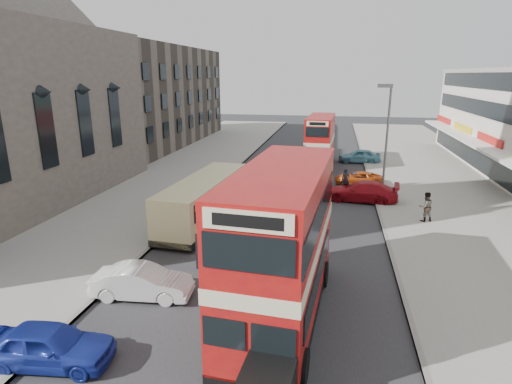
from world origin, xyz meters
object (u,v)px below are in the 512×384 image
Objects in this scene: bus_main at (282,245)px; car_right_a at (362,191)px; street_lamp at (386,133)px; car_right_c at (359,156)px; bus_second at (320,141)px; car_left_front at (142,282)px; pedestrian_near at (426,207)px; car_left_near at (49,345)px; cyclist at (345,186)px; car_right_b at (358,178)px; coach at (205,199)px.

bus_main reaches higher than car_right_a.
street_lamp is at bearing 126.17° from car_right_a.
car_right_c is (4.22, 29.16, -2.20)m from bus_main.
bus_second is 27.30m from car_left_front.
street_lamp is at bearing -87.06° from pedestrian_near.
car_left_near is (-11.86, -20.30, -4.11)m from street_lamp.
street_lamp is 4.09× the size of cyclist.
street_lamp is 6.37m from pedestrian_near.
street_lamp reaches higher than car_left_near.
bus_main reaches higher than cyclist.
car_left_near is at bearing -25.33° from car_right_b.
car_right_b is 0.92× the size of car_right_c.
bus_second reaches higher than coach.
car_right_b is at bearing -4.29° from car_right_c.
car_right_c is at bearing 67.10° from coach.
car_left_front is at bearing -20.19° from car_right_c.
bus_main is 29.54m from car_right_c.
bus_main is 6.12m from car_left_front.
car_right_a is at bearing -150.68° from street_lamp.
car_left_near is 2.00× the size of cyclist.
pedestrian_near is (13.18, 2.26, -0.42)m from coach.
coach is 14.57m from car_right_b.
car_right_a is at bearing -3.25° from car_right_c.
bus_second is 16.89m from pedestrian_near.
car_right_c is (3.95, 2.21, -1.78)m from bus_second.
bus_main is 26.95m from bus_second.
car_right_c is at bearing 77.66° from cyclist.
cyclist reaches higher than car_right_c.
street_lamp reaches higher than bus_second.
coach is 2.33× the size of car_right_c.
car_right_c is (10.14, 19.78, -0.78)m from coach.
car_right_a is at bearing -57.44° from cyclist.
bus_second is at bearing -62.01° from car_right_c.
cyclist is at bearing -135.83° from car_right_a.
coach is at bearing -147.71° from street_lamp.
bus_second is at bearing 74.84° from coach.
bus_main is at bearing -6.64° from car_right_a.
car_right_b is at bearing 65.79° from cyclist.
coach is at bearing -11.36° from pedestrian_near.
coach reaches higher than car_right_c.
bus_main is at bearing 91.93° from bus_second.
coach is at bearing -53.71° from bus_main.
car_right_b is (10.45, 24.18, -0.14)m from car_left_near.
street_lamp is at bearing -39.21° from car_left_front.
street_lamp is 4.42× the size of pedestrian_near.
car_right_a is 1.20× the size of car_right_c.
coach is 4.89× the size of cyclist.
bus_second reaches higher than car_right_a.
street_lamp is 13.50m from coach.
car_right_b is (0.00, 4.67, -0.19)m from car_right_a.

